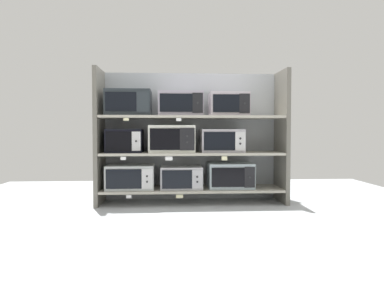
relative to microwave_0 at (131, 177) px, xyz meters
The scene contains 23 objects.
ground 1.29m from the microwave_0, 52.92° to the right, with size 6.20×6.00×0.02m, color #B2B7BC.
back_panel 0.94m from the microwave_0, 20.59° to the left, with size 2.40×0.04×1.64m, color #9EA3A8.
upright_left 0.62m from the microwave_0, behind, with size 0.05×0.52×1.64m, color #68645B.
upright_right 1.95m from the microwave_0, ahead, with size 0.05×0.52×1.64m, color #68645B.
shelf_0 0.77m from the microwave_0, ahead, with size 2.20×0.52×0.03m, color #ADA899.
microwave_0 is the anchor object (origin of this frame).
microwave_1 0.62m from the microwave_0, ahead, with size 0.51×0.43×0.27m.
microwave_2 1.23m from the microwave_0, ahead, with size 0.55×0.43×0.31m.
price_tag_0 0.33m from the microwave_0, 88.83° to the right, with size 0.06×0.00×0.04m, color white.
price_tag_1 0.68m from the microwave_0, 23.54° to the right, with size 0.08×0.00×0.04m, color beige.
shelf_1 0.80m from the microwave_0, ahead, with size 2.20×0.52×0.03m, color #ADA899.
microwave_3 0.45m from the microwave_0, behind, with size 0.43×0.37×0.28m.
microwave_4 0.68m from the microwave_0, ahead, with size 0.56×0.44×0.33m.
microwave_5 1.21m from the microwave_0, ahead, with size 0.52×0.40×0.28m.
price_tag_2 0.36m from the microwave_0, 102.32° to the right, with size 0.06×0.00×0.04m, color white.
price_tag_3 0.59m from the microwave_0, 28.85° to the right, with size 0.08×0.00×0.05m, color white.
price_tag_4 1.17m from the microwave_0, 13.00° to the right, with size 0.07×0.00×0.05m, color beige.
shelf_2 1.05m from the microwave_0, ahead, with size 2.20×0.52×0.03m, color #ADA899.
microwave_6 0.90m from the microwave_0, behind, with size 0.54×0.42×0.31m.
microwave_7 1.08m from the microwave_0, ahead, with size 0.54×0.38×0.29m.
microwave_8 1.50m from the microwave_0, ahead, with size 0.47×0.38×0.29m.
price_tag_5 0.74m from the microwave_0, 94.45° to the right, with size 0.06×0.00×0.03m, color beige.
price_tag_6 0.94m from the microwave_0, 23.89° to the right, with size 0.06×0.00×0.04m, color white.
Camera 1 is at (-0.26, -4.34, 0.89)m, focal length 32.96 mm.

